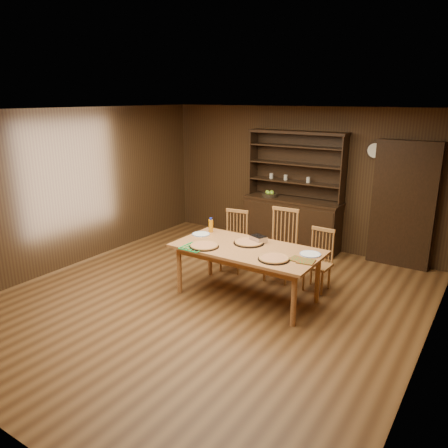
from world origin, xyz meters
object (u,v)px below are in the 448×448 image
Objects in this scene: chair_left at (235,238)px; chair_center at (282,242)px; dining_table at (247,252)px; chair_right at (319,258)px; china_hutch at (292,217)px; juice_bottle at (211,225)px.

chair_center is (0.82, 0.07, 0.07)m from chair_left.
chair_right reaches higher than dining_table.
china_hutch reaches higher than chair_left.
china_hutch is 2.39m from dining_table.
chair_right is at bearing 48.94° from dining_table.
dining_table is at bearing -99.59° from chair_center.
chair_center reaches higher than dining_table.
chair_center is at bearing 31.85° from juice_bottle.
juice_bottle is at bearing -159.72° from chair_right.
chair_right is at bearing 18.39° from juice_bottle.
juice_bottle is (-0.84, 0.33, 0.18)m from dining_table.
chair_left is 0.83m from chair_center.
chair_center is at bearing 83.72° from dining_table.
juice_bottle reaches higher than chair_right.
dining_table is 0.92m from chair_center.
chair_center is (0.49, -1.45, -0.00)m from china_hutch.
chair_center reaches higher than chair_left.
chair_center is at bearing -71.31° from china_hutch.
chair_right is 1.70m from juice_bottle.
chair_left is (-0.33, -1.52, -0.07)m from china_hutch.
dining_table is 1.14m from chair_right.
chair_center is (0.10, 0.91, -0.08)m from dining_table.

